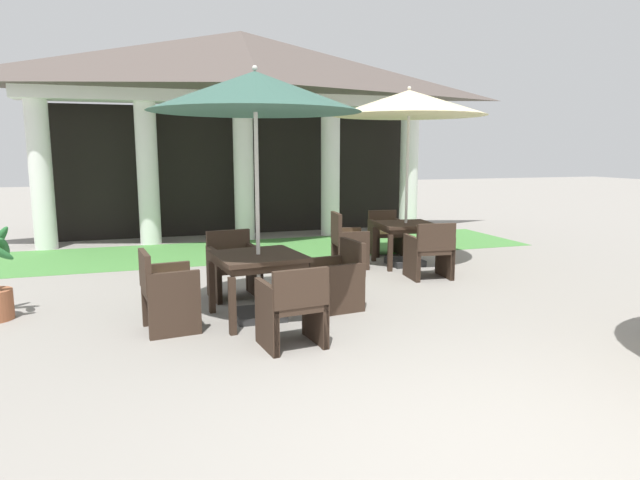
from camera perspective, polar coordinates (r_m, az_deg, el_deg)
name	(u,v)px	position (r m, az deg, el deg)	size (l,w,h in m)	color
ground_plane	(497,450)	(3.99, 17.91, -20.08)	(60.00, 60.00, 0.00)	gray
background_pavilion	(241,83)	(12.20, -8.22, 15.85)	(9.12, 2.75, 4.37)	white
lawn_strip	(258,250)	(10.81, -6.45, -1.00)	(10.92, 2.46, 0.01)	#47843D
patio_table_mid_left	(258,263)	(6.32, -6.42, -2.38)	(1.06, 1.06, 0.76)	#38281E
patio_umbrella_mid_left	(255,94)	(6.22, -6.75, 14.80)	(2.33, 2.33, 2.84)	#2D2D2D
patio_chair_mid_left_south	(293,307)	(5.43, -2.87, -6.93)	(0.64, 0.61, 0.83)	#38281E
patio_chair_mid_left_north	(233,266)	(7.34, -8.99, -2.72)	(0.68, 0.64, 0.87)	#38281E
patio_chair_mid_left_east	(339,277)	(6.77, 1.99, -3.82)	(0.56, 0.65, 0.83)	#38281E
patio_chair_mid_left_west	(167,292)	(6.13, -15.64, -5.25)	(0.61, 0.63, 0.88)	#38281E
patio_table_mid_right	(406,229)	(9.34, 8.90, 1.16)	(0.99, 0.99, 0.72)	#38281E
patio_umbrella_mid_right	(409,105)	(9.28, 9.23, 13.69)	(2.52, 2.52, 2.95)	#2D2D2D
patio_chair_mid_right_south	(430,251)	(8.46, 11.33, -1.17)	(0.66, 0.63, 0.87)	#38281E
patio_chair_mid_right_west	(348,243)	(9.06, 2.91, -0.29)	(0.57, 0.60, 0.92)	#38281E
patio_chair_mid_right_north	(386,234)	(10.31, 6.86, 0.66)	(0.62, 0.62, 0.81)	#38281E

